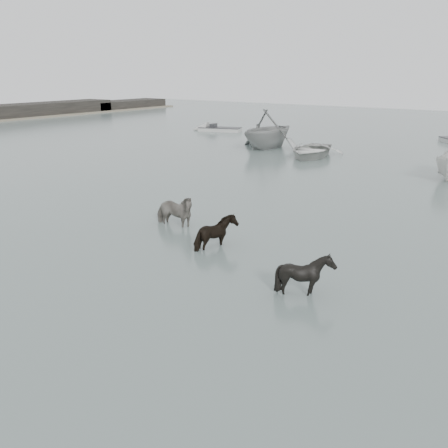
% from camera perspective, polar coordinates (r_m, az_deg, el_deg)
% --- Properties ---
extents(ground, '(140.00, 140.00, 0.00)m').
position_cam_1_polar(ground, '(16.14, -2.63, -4.42)').
color(ground, '#505F5B').
rests_on(ground, ground).
extents(pony_pinto, '(2.00, 1.06, 1.63)m').
position_cam_1_polar(pony_pinto, '(19.67, -5.75, 2.01)').
color(pony_pinto, black).
rests_on(pony_pinto, ground).
extents(pony_dark, '(1.45, 1.60, 1.39)m').
position_cam_1_polar(pony_dark, '(17.21, -0.85, -0.56)').
color(pony_dark, black).
rests_on(pony_dark, ground).
extents(pony_black, '(1.55, 1.44, 1.43)m').
position_cam_1_polar(pony_black, '(13.84, 9.29, -5.23)').
color(pony_black, black).
rests_on(pony_black, ground).
extents(rowboat_lead, '(4.66, 5.93, 1.12)m').
position_cam_1_polar(rowboat_lead, '(36.40, 9.92, 8.47)').
color(rowboat_lead, beige).
rests_on(rowboat_lead, ground).
extents(rowboat_trail, '(5.70, 6.45, 3.17)m').
position_cam_1_polar(rowboat_trail, '(39.90, 5.09, 10.90)').
color(rowboat_trail, '#939593').
rests_on(rowboat_trail, ground).
extents(skiff_outer, '(6.01, 3.38, 0.75)m').
position_cam_1_polar(skiff_outer, '(50.99, -0.46, 10.97)').
color(skiff_outer, '#B5B4B0').
rests_on(skiff_outer, ground).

